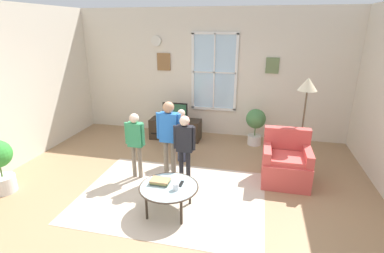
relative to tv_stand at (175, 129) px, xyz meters
The scene contains 16 objects.
ground_plane 2.61m from the tv_stand, 75.01° to the right, with size 6.86×6.74×0.02m, color #9E7A56.
back_wall 1.52m from the tv_stand, 42.47° to the left, with size 6.26×0.17×2.90m.
area_rug 2.45m from the tv_stand, 75.12° to the right, with size 2.81×2.11×0.01m, color #C6B29E.
tv_stand is the anchor object (origin of this frame).
television 0.44m from the tv_stand, 90.00° to the right, with size 0.57×0.08×0.39m.
armchair 2.78m from the tv_stand, 32.06° to the right, with size 0.76×0.74×0.87m.
coffee_table 2.84m from the tv_stand, 75.62° to the right, with size 0.83×0.83×0.40m.
book_stack 2.76m from the tv_stand, 78.21° to the right, with size 0.27×0.18×0.06m.
cup 2.93m from the tv_stand, 73.61° to the right, with size 0.08×0.08×0.10m, color white.
remote_near_books 2.79m from the tv_stand, 72.06° to the right, with size 0.04×0.14×0.02m, color black.
person_blue_shirt 1.99m from the tv_stand, 76.66° to the right, with size 0.41×0.19×1.37m.
person_black_shirt 2.16m from the tv_stand, 69.51° to the right, with size 0.36×0.16×1.19m.
person_green_shirt 1.98m from the tv_stand, 93.88° to the right, with size 0.35×0.16×1.16m.
person_red_shirt 1.30m from the tv_stand, 68.16° to the right, with size 0.32×0.14×1.05m.
potted_plant_by_window 1.82m from the tv_stand, ahead, with size 0.43×0.43×0.81m.
floor_lamp 3.03m from the tv_stand, 20.02° to the right, with size 0.32×0.32×1.69m.
Camera 1 is at (1.16, -3.63, 2.51)m, focal length 27.40 mm.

